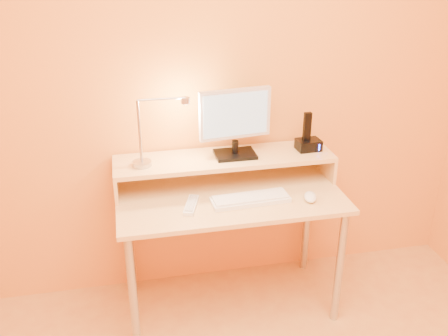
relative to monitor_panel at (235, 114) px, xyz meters
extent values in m
cube|color=orange|center=(-0.06, 0.16, 0.13)|extent=(3.00, 0.04, 2.50)
cylinder|color=#AEAEB6|center=(-0.61, -0.41, -0.77)|extent=(0.04, 0.04, 0.69)
cylinder|color=#AEAEB6|center=(0.49, -0.41, -0.77)|extent=(0.04, 0.04, 0.69)
cylinder|color=#AEAEB6|center=(-0.61, 0.09, -0.77)|extent=(0.04, 0.04, 0.69)
cylinder|color=#AEAEB6|center=(0.49, 0.09, -0.77)|extent=(0.04, 0.04, 0.69)
cube|color=#E3B877|center=(-0.06, -0.16, -0.41)|extent=(1.20, 0.60, 0.02)
cube|color=#E3B877|center=(-0.65, -0.01, -0.33)|extent=(0.02, 0.30, 0.14)
cube|color=#E3B877|center=(0.53, -0.01, -0.33)|extent=(0.02, 0.30, 0.14)
cube|color=#E3B877|center=(-0.06, -0.01, -0.25)|extent=(1.20, 0.30, 0.02)
cube|color=black|center=(0.00, -0.01, -0.23)|extent=(0.22, 0.16, 0.02)
cylinder|color=black|center=(0.00, -0.01, -0.19)|extent=(0.04, 0.04, 0.07)
cube|color=silver|center=(0.00, 0.00, 0.00)|extent=(0.39, 0.08, 0.27)
cube|color=black|center=(0.00, 0.02, 0.00)|extent=(0.35, 0.06, 0.23)
cube|color=#8CB2D5|center=(0.00, -0.02, 0.00)|extent=(0.35, 0.05, 0.23)
cylinder|color=#AEAEB6|center=(-0.51, -0.04, -0.23)|extent=(0.10, 0.10, 0.02)
cylinder|color=#AEAEB6|center=(-0.51, -0.04, -0.05)|extent=(0.01, 0.01, 0.33)
cylinder|color=#AEAEB6|center=(-0.39, -0.04, 0.12)|extent=(0.24, 0.01, 0.01)
cylinder|color=#AEAEB6|center=(-0.27, -0.04, 0.10)|extent=(0.04, 0.04, 0.03)
cylinder|color=#FFEAC6|center=(-0.27, -0.04, 0.09)|extent=(0.03, 0.03, 0.00)
cube|color=black|center=(0.42, -0.01, -0.21)|extent=(0.14, 0.11, 0.06)
cube|color=black|center=(0.41, -0.01, -0.10)|extent=(0.04, 0.03, 0.16)
cube|color=#2038FF|center=(0.47, -0.06, -0.21)|extent=(0.01, 0.00, 0.04)
cube|color=white|center=(0.03, -0.25, -0.39)|extent=(0.42, 0.15, 0.02)
ellipsoid|color=white|center=(0.34, -0.30, -0.38)|extent=(0.09, 0.13, 0.04)
cube|color=white|center=(-0.28, -0.24, -0.39)|extent=(0.11, 0.20, 0.02)
camera|label=1|loc=(-0.58, -2.47, 0.85)|focal=40.28mm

